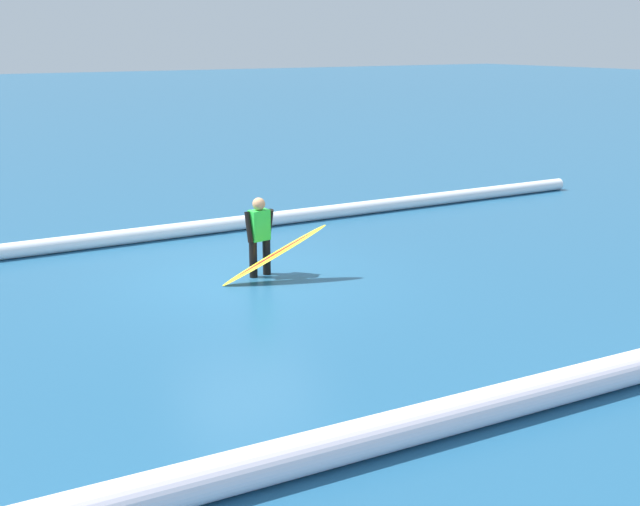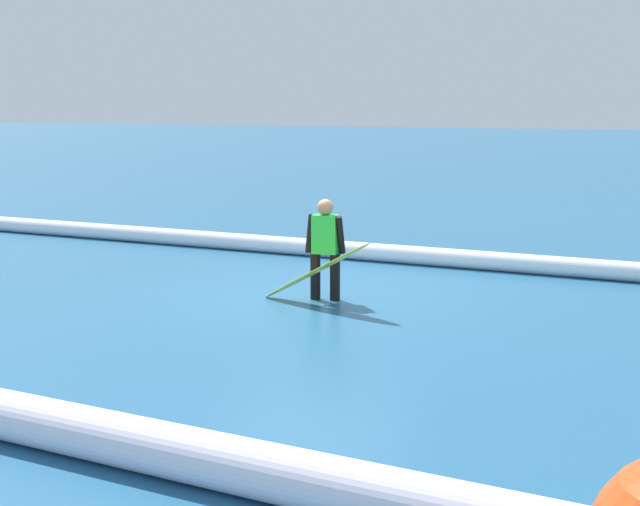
{
  "view_description": "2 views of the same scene",
  "coord_description": "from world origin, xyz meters",
  "views": [
    {
      "loc": [
        5.41,
        11.39,
        3.97
      ],
      "look_at": [
        -0.22,
        2.09,
        0.92
      ],
      "focal_mm": 42.88,
      "sensor_mm": 36.0,
      "label": 1
    },
    {
      "loc": [
        -5.44,
        11.59,
        2.67
      ],
      "look_at": [
        -0.71,
        1.12,
        0.84
      ],
      "focal_mm": 53.14,
      "sensor_mm": 36.0,
      "label": 2
    }
  ],
  "objects": [
    {
      "name": "surfboard",
      "position": [
        -0.33,
        0.43,
        0.47
      ],
      "size": [
        1.82,
        0.75,
        0.96
      ],
      "color": "yellow",
      "rests_on": "ground_plane"
    },
    {
      "name": "surfer",
      "position": [
        -0.27,
        -0.01,
        0.77
      ],
      "size": [
        0.52,
        0.27,
        1.38
      ],
      "rotation": [
        0.0,
        0.0,
        0.13
      ],
      "color": "black",
      "rests_on": "ground_plane"
    },
    {
      "name": "ground_plane",
      "position": [
        0.0,
        0.0,
        0.0
      ],
      "size": [
        174.41,
        174.41,
        0.0
      ],
      "primitive_type": "plane",
      "color": "#235A82"
    },
    {
      "name": "wave_crest_foreground",
      "position": [
        1.2,
        -3.31,
        0.15
      ],
      "size": [
        24.14,
        1.24,
        0.3
      ],
      "primitive_type": "cylinder",
      "rotation": [
        0.0,
        1.57,
        -0.04
      ],
      "color": "white",
      "rests_on": "ground_plane"
    }
  ]
}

